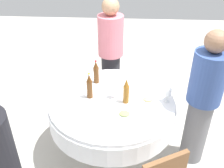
{
  "coord_description": "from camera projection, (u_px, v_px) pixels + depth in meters",
  "views": [
    {
      "loc": [
        0.14,
        -2.24,
        2.36
      ],
      "look_at": [
        0.0,
        0.0,
        0.94
      ],
      "focal_mm": 41.32,
      "sensor_mm": 36.0,
      "label": 1
    }
  ],
  "objects": [
    {
      "name": "knife_left",
      "position": [
        110.0,
        81.0,
        3.07
      ],
      "size": [
        0.16,
        0.11,
        0.0
      ],
      "primitive_type": "cube",
      "rotation": [
        0.0,
        0.0,
        5.71
      ],
      "color": "silver",
      "rests_on": "dining_table"
    },
    {
      "name": "person_north",
      "position": [
        203.0,
        100.0,
        2.63
      ],
      "size": [
        0.34,
        0.34,
        1.57
      ],
      "rotation": [
        0.0,
        0.0,
        4.66
      ],
      "color": "slate",
      "rests_on": "ground_plane"
    },
    {
      "name": "bottle_amber_north",
      "position": [
        126.0,
        91.0,
        2.65
      ],
      "size": [
        0.06,
        0.06,
        0.3
      ],
      "color": "#8C5619",
      "rests_on": "dining_table"
    },
    {
      "name": "wine_glass_inner",
      "position": [
        115.0,
        89.0,
        2.73
      ],
      "size": [
        0.07,
        0.07,
        0.16
      ],
      "color": "white",
      "rests_on": "dining_table"
    },
    {
      "name": "bottle_brown_mid",
      "position": [
        90.0,
        86.0,
        2.73
      ],
      "size": [
        0.06,
        0.06,
        0.3
      ],
      "color": "#593314",
      "rests_on": "dining_table"
    },
    {
      "name": "fork_mid",
      "position": [
        66.0,
        95.0,
        2.83
      ],
      "size": [
        0.12,
        0.15,
        0.0
      ],
      "primitive_type": "cube",
      "rotation": [
        0.0,
        0.0,
        4.08
      ],
      "color": "silver",
      "rests_on": "dining_table"
    },
    {
      "name": "plate_front",
      "position": [
        148.0,
        100.0,
        2.73
      ],
      "size": [
        0.23,
        0.23,
        0.04
      ],
      "color": "white",
      "rests_on": "dining_table"
    },
    {
      "name": "plate_right",
      "position": [
        124.0,
        115.0,
        2.53
      ],
      "size": [
        0.24,
        0.24,
        0.04
      ],
      "color": "white",
      "rests_on": "dining_table"
    },
    {
      "name": "wine_glass_south",
      "position": [
        168.0,
        93.0,
        2.67
      ],
      "size": [
        0.07,
        0.07,
        0.16
      ],
      "color": "white",
      "rests_on": "dining_table"
    },
    {
      "name": "person_left",
      "position": [
        111.0,
        53.0,
        3.53
      ],
      "size": [
        0.34,
        0.34,
        1.58
      ],
      "rotation": [
        0.0,
        0.0,
        0.08
      ],
      "color": "#26262B",
      "rests_on": "ground_plane"
    },
    {
      "name": "dining_table",
      "position": [
        112.0,
        111.0,
        2.84
      ],
      "size": [
        1.37,
        1.37,
        0.74
      ],
      "color": "white",
      "rests_on": "ground_plane"
    },
    {
      "name": "bottle_brown_left",
      "position": [
        96.0,
        73.0,
        2.99
      ],
      "size": [
        0.06,
        0.06,
        0.29
      ],
      "color": "#593314",
      "rests_on": "dining_table"
    },
    {
      "name": "ground_plane",
      "position": [
        112.0,
        149.0,
        3.16
      ],
      "size": [
        10.0,
        10.0,
        0.0
      ],
      "primitive_type": "plane",
      "color": "#B7B2A8"
    },
    {
      "name": "folded_napkin",
      "position": [
        153.0,
        117.0,
        2.49
      ],
      "size": [
        0.18,
        0.18,
        0.02
      ],
      "primitive_type": "cube",
      "rotation": [
        0.0,
        0.0,
        0.42
      ],
      "color": "white",
      "rests_on": "dining_table"
    }
  ]
}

